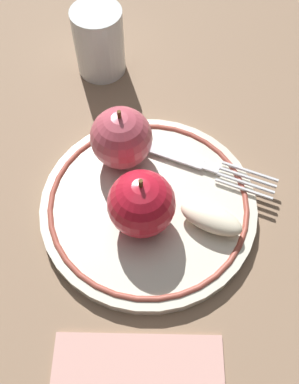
% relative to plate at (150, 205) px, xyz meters
% --- Properties ---
extents(ground_plane, '(2.00, 2.00, 0.00)m').
position_rel_plate_xyz_m(ground_plane, '(0.00, -0.01, -0.01)').
color(ground_plane, '#856950').
extents(plate, '(0.23, 0.23, 0.02)m').
position_rel_plate_xyz_m(plate, '(0.00, 0.00, 0.00)').
color(plate, beige).
rests_on(plate, ground_plane).
extents(apple_red_whole, '(0.07, 0.07, 0.07)m').
position_rel_plate_xyz_m(apple_red_whole, '(0.00, 0.02, 0.04)').
color(apple_red_whole, red).
rests_on(apple_red_whole, plate).
extents(apple_second_whole, '(0.07, 0.07, 0.07)m').
position_rel_plate_xyz_m(apple_second_whole, '(0.05, -0.05, 0.04)').
color(apple_second_whole, '#BD4B5A').
rests_on(apple_second_whole, plate).
extents(apple_slice_front, '(0.07, 0.04, 0.02)m').
position_rel_plate_xyz_m(apple_slice_front, '(-0.07, 0.01, 0.02)').
color(apple_slice_front, '#F3E6C4').
rests_on(apple_slice_front, plate).
extents(fork, '(0.18, 0.04, 0.00)m').
position_rel_plate_xyz_m(fork, '(-0.03, -0.06, 0.01)').
color(fork, silver).
rests_on(fork, plate).
extents(drinking_glass, '(0.06, 0.06, 0.09)m').
position_rel_plate_xyz_m(drinking_glass, '(0.12, -0.19, 0.03)').
color(drinking_glass, silver).
rests_on(drinking_glass, ground_plane).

